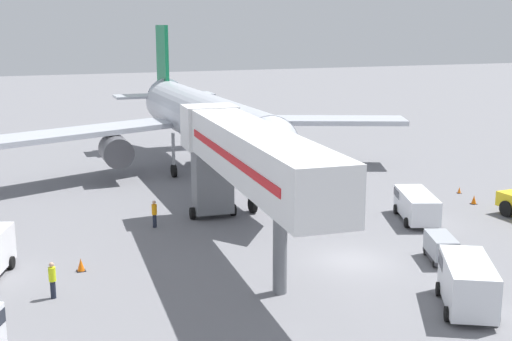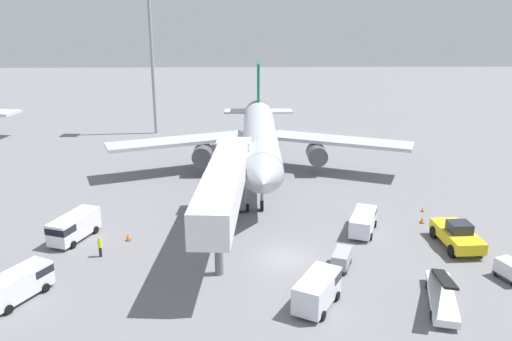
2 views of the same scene
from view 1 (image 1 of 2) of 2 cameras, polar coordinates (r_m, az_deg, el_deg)
The scene contains 11 objects.
ground_plane at distance 37.99m, azimuth 8.22°, elevation -7.62°, with size 300.00×300.00×0.00m, color slate.
airplane_at_gate at distance 57.46m, azimuth -4.62°, elevation 4.39°, with size 39.29×37.10×12.77m.
jet_bridge at distance 37.52m, azimuth -1.06°, elevation 1.39°, with size 4.76×21.80×7.57m.
service_van_rear_left at distance 32.76m, azimuth 17.47°, elevation -8.95°, with size 4.07×5.09×2.31m.
service_van_far_right at distance 46.17m, azimuth 13.42°, elevation -2.79°, with size 3.65×5.55×1.89m.
baggage_cart_far_center at distance 38.68m, azimuth 15.41°, elevation -6.29°, with size 2.15×2.98×1.48m.
ground_crew_worker_foreground at distance 43.85m, azimuth -8.62°, elevation -3.60°, with size 0.48×0.48×1.78m.
ground_crew_worker_midground at distance 33.88m, azimuth -16.90°, elevation -8.82°, with size 0.49×0.49×1.82m.
safety_cone_alpha at distance 54.52m, azimuth 16.87°, elevation -1.61°, with size 0.32×0.32×0.49m.
safety_cone_bravo at distance 51.58m, azimuth 18.01°, elevation -2.37°, with size 0.43×0.43×0.66m.
safety_cone_charlie at distance 37.24m, azimuth -14.64°, elevation -7.75°, with size 0.46×0.46×0.70m.
Camera 1 is at (-17.92, -30.92, 12.89)m, focal length 47.13 mm.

